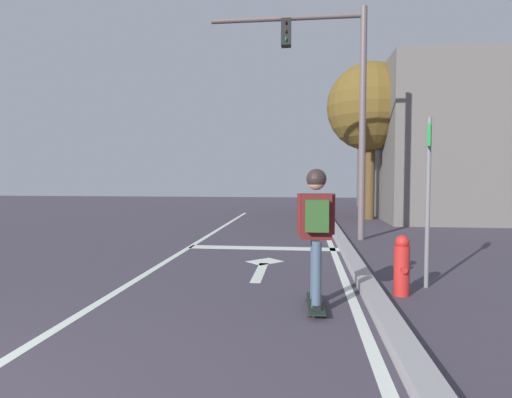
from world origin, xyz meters
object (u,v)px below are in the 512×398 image
skater (316,220)px  fire_hydrant (402,265)px  skateboard (315,304)px  street_sign_post (428,178)px  roadside_tree (371,108)px  traffic_signal_mast (332,84)px

skater → fire_hydrant: skater is taller
skateboard → skater: size_ratio=0.56×
street_sign_post → fire_hydrant: street_sign_post is taller
skateboard → street_sign_post: bearing=36.1°
skateboard → fire_hydrant: size_ratio=1.11×
skateboard → skater: skater is taller
street_sign_post → fire_hydrant: size_ratio=2.97×
fire_hydrant → skateboard: bearing=-148.5°
street_sign_post → fire_hydrant: (-0.43, -0.45, -1.14)m
skater → fire_hydrant: 1.48m
street_sign_post → roadside_tree: roadside_tree is taller
street_sign_post → skateboard: bearing=-143.9°
skater → roadside_tree: roadside_tree is taller
skateboard → roadside_tree: bearing=78.2°
skateboard → fire_hydrant: 1.36m
roadside_tree → skateboard: bearing=-101.8°
roadside_tree → traffic_signal_mast: bearing=-108.6°
skateboard → fire_hydrant: (1.12, 0.69, 0.33)m
traffic_signal_mast → street_sign_post: bearing=-76.7°
street_sign_post → roadside_tree: 9.88m
traffic_signal_mast → fire_hydrant: (0.62, -4.88, -3.40)m
skateboard → fire_hydrant: bearing=31.5°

